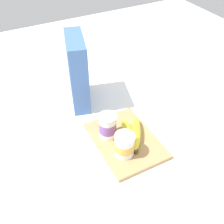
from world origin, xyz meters
TOP-DOWN VIEW (x-y plane):
  - ground_plane at (0.00, 0.00)m, footprint 2.40×2.40m
  - cutting_board at (0.00, 0.00)m, footprint 0.30×0.22m
  - cereal_box at (0.31, 0.05)m, footprint 0.21×0.12m
  - yogurt_cup_front at (-0.06, 0.04)m, footprint 0.07×0.07m
  - yogurt_cup_back at (0.05, 0.05)m, footprint 0.07×0.07m
  - banana_bunch at (-0.00, -0.03)m, footprint 0.17×0.12m

SIDE VIEW (x-z plane):
  - ground_plane at x=0.00m, z-range 0.00..0.00m
  - cutting_board at x=0.00m, z-range 0.00..0.01m
  - banana_bunch at x=0.00m, z-range 0.01..0.05m
  - yogurt_cup_front at x=-0.06m, z-range 0.01..0.10m
  - yogurt_cup_back at x=0.05m, z-range 0.01..0.11m
  - cereal_box at x=0.31m, z-range 0.00..0.30m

